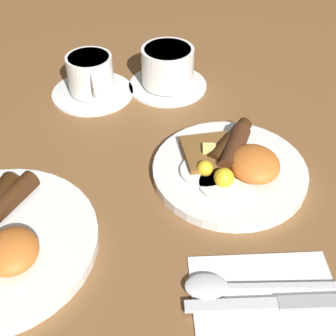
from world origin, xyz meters
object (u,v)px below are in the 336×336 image
object	(u,v)px
breakfast_plate_near	(231,166)
knife	(279,303)
teacup_near	(168,69)
teacup_far	(91,79)
spoon	(222,286)

from	to	relation	value
breakfast_plate_near	knife	world-z (taller)	breakfast_plate_near
teacup_near	teacup_far	world-z (taller)	teacup_near
teacup_near	teacup_far	xyz separation A→B (m)	(-0.00, 0.14, -0.00)
breakfast_plate_near	teacup_far	size ratio (longest dim) A/B	1.53
teacup_far	spoon	bearing A→B (deg)	-164.13
teacup_near	spoon	distance (m)	0.46
teacup_far	spoon	world-z (taller)	teacup_far
knife	spoon	size ratio (longest dim) A/B	1.05
breakfast_plate_near	teacup_far	world-z (taller)	teacup_far
breakfast_plate_near	spoon	size ratio (longest dim) A/B	1.24
spoon	breakfast_plate_near	bearing A→B (deg)	-99.71
teacup_far	spoon	size ratio (longest dim) A/B	0.81
breakfast_plate_near	teacup_far	distance (m)	0.32
teacup_near	breakfast_plate_near	bearing A→B (deg)	-168.81
knife	teacup_far	bearing A→B (deg)	-61.37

